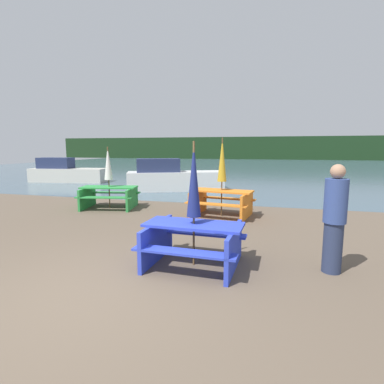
{
  "coord_description": "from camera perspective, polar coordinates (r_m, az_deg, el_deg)",
  "views": [
    {
      "loc": [
        2.41,
        -3.35,
        2.02
      ],
      "look_at": [
        0.34,
        4.33,
        0.85
      ],
      "focal_mm": 28.0,
      "sensor_mm": 36.0,
      "label": 1
    }
  ],
  "objects": [
    {
      "name": "person",
      "position": [
        5.34,
        25.51,
        -4.68
      ],
      "size": [
        0.35,
        0.35,
        1.77
      ],
      "color": "#283351",
      "rests_on": "ground_plane"
    },
    {
      "name": "picnic_table_green",
      "position": [
        10.5,
        -15.46,
        -0.51
      ],
      "size": [
        2.08,
        1.73,
        0.73
      ],
      "rotation": [
        0.0,
        0.0,
        0.21
      ],
      "color": "green",
      "rests_on": "ground_plane"
    },
    {
      "name": "boat",
      "position": [
        14.47,
        -3.73,
        2.66
      ],
      "size": [
        4.74,
        3.11,
        1.52
      ],
      "rotation": [
        0.0,
        0.0,
        0.41
      ],
      "color": "silver",
      "rests_on": "water"
    },
    {
      "name": "umbrella_navy",
      "position": [
        5.03,
        0.34,
        2.25
      ],
      "size": [
        0.24,
        0.24,
        2.14
      ],
      "color": "brown",
      "rests_on": "ground_plane"
    },
    {
      "name": "picnic_table_orange",
      "position": [
        8.96,
        5.65,
        -1.59
      ],
      "size": [
        1.97,
        1.61,
        0.78
      ],
      "rotation": [
        0.0,
        0.0,
        -0.14
      ],
      "color": "orange",
      "rests_on": "ground_plane"
    },
    {
      "name": "ground_plane",
      "position": [
        4.6,
        -19.51,
        -18.23
      ],
      "size": [
        60.0,
        60.0,
        0.0
      ],
      "primitive_type": "plane",
      "color": "brown"
    },
    {
      "name": "far_treeline",
      "position": [
        55.57,
        12.75,
        8.17
      ],
      "size": [
        80.0,
        1.6,
        4.0
      ],
      "color": "#193319",
      "rests_on": "water"
    },
    {
      "name": "umbrella_white",
      "position": [
        10.39,
        -15.69,
        5.21
      ],
      "size": [
        0.28,
        0.28,
        2.06
      ],
      "color": "brown",
      "rests_on": "ground_plane"
    },
    {
      "name": "umbrella_gold",
      "position": [
        8.84,
        5.76,
        6.04
      ],
      "size": [
        0.27,
        0.27,
        2.32
      ],
      "color": "brown",
      "rests_on": "ground_plane"
    },
    {
      "name": "water",
      "position": [
        35.66,
        11.25,
        4.98
      ],
      "size": [
        60.0,
        50.0,
        0.0
      ],
      "color": "#425B6B",
      "rests_on": "ground_plane"
    },
    {
      "name": "boat_second",
      "position": [
        19.51,
        -22.8,
        3.4
      ],
      "size": [
        4.64,
        1.95,
        1.45
      ],
      "rotation": [
        0.0,
        0.0,
        0.14
      ],
      "color": "beige",
      "rests_on": "water"
    },
    {
      "name": "picnic_table_blue",
      "position": [
        5.24,
        0.33,
        -9.11
      ],
      "size": [
        1.72,
        1.44,
        0.74
      ],
      "rotation": [
        0.0,
        0.0,
        -0.03
      ],
      "color": "blue",
      "rests_on": "ground_plane"
    }
  ]
}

